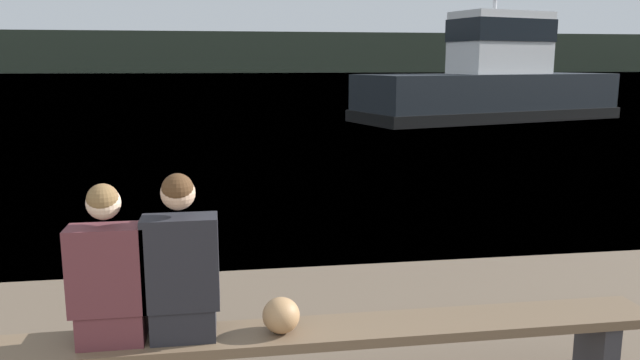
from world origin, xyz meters
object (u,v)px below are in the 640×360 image
(person_right, at_px, (181,269))
(tugboat_red, at_px, (490,86))
(bench_main, at_px, (82,358))
(person_left, at_px, (109,276))
(shopping_bag, at_px, (281,315))

(person_right, xyz_separation_m, tugboat_red, (10.12, 18.47, 0.30))
(bench_main, distance_m, person_left, 0.52)
(person_right, distance_m, tugboat_red, 21.06)
(bench_main, xyz_separation_m, person_right, (0.59, 0.00, 0.51))
(bench_main, bearing_deg, person_left, 0.84)
(bench_main, height_order, shopping_bag, shopping_bag)
(person_right, relative_size, tugboat_red, 0.09)
(person_right, height_order, shopping_bag, person_right)
(person_left, height_order, shopping_bag, person_left)
(bench_main, distance_m, tugboat_red, 21.36)
(person_left, distance_m, tugboat_red, 21.26)
(person_left, relative_size, tugboat_red, 0.09)
(shopping_bag, bearing_deg, person_right, 177.79)
(bench_main, relative_size, shopping_bag, 30.26)
(shopping_bag, height_order, tugboat_red, tugboat_red)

